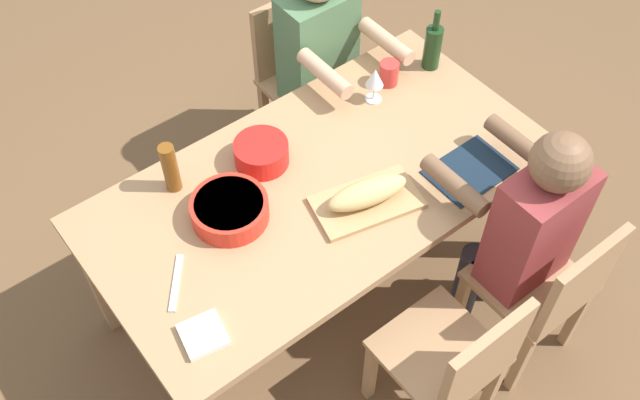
{
  "coord_description": "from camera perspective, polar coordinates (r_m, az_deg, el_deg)",
  "views": [
    {
      "loc": [
        -1.11,
        -1.42,
        2.89
      ],
      "look_at": [
        0.0,
        0.0,
        0.63
      ],
      "focal_mm": 40.99,
      "sensor_mm": 36.0,
      "label": 1
    }
  ],
  "objects": [
    {
      "name": "dining_table",
      "position": [
        2.87,
        -0.0,
        0.36
      ],
      "size": [
        1.8,
        0.95,
        0.74
      ],
      "color": "#A87F56",
      "rests_on": "ground_plane"
    },
    {
      "name": "diner_near_right",
      "position": [
        2.84,
        15.67,
        -1.96
      ],
      "size": [
        0.41,
        0.53,
        1.2
      ],
      "color": "#2D2D38",
      "rests_on": "ground_plane"
    },
    {
      "name": "carving_knife",
      "position": [
        2.58,
        -11.17,
        -6.35
      ],
      "size": [
        0.16,
        0.2,
        0.01
      ],
      "primitive_type": "cube",
      "rotation": [
        0.0,
        0.0,
        0.91
      ],
      "color": "silver",
      "rests_on": "dining_table"
    },
    {
      "name": "wine_bottle",
      "position": [
        3.25,
        8.79,
        11.77
      ],
      "size": [
        0.08,
        0.08,
        0.29
      ],
      "color": "#193819",
      "rests_on": "dining_table"
    },
    {
      "name": "cup_far_right",
      "position": [
        3.18,
        5.39,
        9.83
      ],
      "size": [
        0.08,
        0.08,
        0.11
      ],
      "primitive_type": "cylinder",
      "color": "red",
      "rests_on": "dining_table"
    },
    {
      "name": "beer_bottle",
      "position": [
        2.77,
        -11.61,
        2.47
      ],
      "size": [
        0.06,
        0.06,
        0.22
      ],
      "primitive_type": "cylinder",
      "color": "brown",
      "rests_on": "dining_table"
    },
    {
      "name": "wine_glass",
      "position": [
        3.05,
        4.3,
        9.42
      ],
      "size": [
        0.08,
        0.08,
        0.17
      ],
      "color": "silver",
      "rests_on": "dining_table"
    },
    {
      "name": "chair_near_center",
      "position": [
        2.73,
        10.57,
        -12.32
      ],
      "size": [
        0.4,
        0.4,
        0.85
      ],
      "color": "#A87F56",
      "rests_on": "ground_plane"
    },
    {
      "name": "napkin_stack",
      "position": [
        2.46,
        -9.1,
        -10.35
      ],
      "size": [
        0.16,
        0.16,
        0.02
      ],
      "primitive_type": "cube",
      "rotation": [
        0.0,
        0.0,
        -0.18
      ],
      "color": "white",
      "rests_on": "dining_table"
    },
    {
      "name": "chair_far_right",
      "position": [
        3.65,
        -1.57,
        10.05
      ],
      "size": [
        0.4,
        0.4,
        0.85
      ],
      "color": "#A87F56",
      "rests_on": "ground_plane"
    },
    {
      "name": "ground_plane",
      "position": [
        3.41,
        -0.0,
        -6.61
      ],
      "size": [
        8.0,
        8.0,
        0.0
      ],
      "primitive_type": "plane",
      "color": "brown"
    },
    {
      "name": "bread_loaf",
      "position": [
        2.7,
        3.72,
        0.56
      ],
      "size": [
        0.34,
        0.18,
        0.09
      ],
      "primitive_type": "ellipsoid",
      "rotation": [
        0.0,
        0.0,
        -0.24
      ],
      "color": "tan",
      "rests_on": "cutting_board"
    },
    {
      "name": "serving_bowl_salad",
      "position": [
        2.85,
        -4.61,
        3.76
      ],
      "size": [
        0.21,
        0.21,
        0.1
      ],
      "color": "red",
      "rests_on": "dining_table"
    },
    {
      "name": "cutting_board",
      "position": [
        2.74,
        3.66,
        -0.17
      ],
      "size": [
        0.44,
        0.31,
        0.02
      ],
      "primitive_type": "cube",
      "rotation": [
        0.0,
        0.0,
        -0.24
      ],
      "color": "tan",
      "rests_on": "dining_table"
    },
    {
      "name": "serving_bowl_fruit",
      "position": [
        2.69,
        -7.08,
        -0.68
      ],
      "size": [
        0.29,
        0.29,
        0.09
      ],
      "color": "red",
      "rests_on": "dining_table"
    },
    {
      "name": "diner_far_right",
      "position": [
        3.4,
        0.24,
        11.16
      ],
      "size": [
        0.41,
        0.53,
        1.2
      ],
      "color": "#2D2D38",
      "rests_on": "ground_plane"
    },
    {
      "name": "placemat_near_right",
      "position": [
        2.9,
        11.59,
        2.28
      ],
      "size": [
        0.32,
        0.23,
        0.01
      ],
      "primitive_type": "cube",
      "color": "#142333",
      "rests_on": "dining_table"
    },
    {
      "name": "chair_near_right",
      "position": [
        2.96,
        17.38,
        -6.67
      ],
      "size": [
        0.4,
        0.4,
        0.85
      ],
      "color": "#A87F56",
      "rests_on": "ground_plane"
    }
  ]
}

